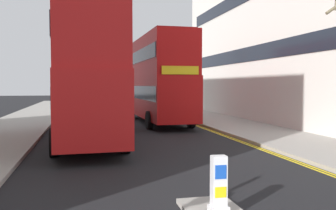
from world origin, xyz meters
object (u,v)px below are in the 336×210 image
keep_left_bollard (219,187)px  pedestrian_far (195,107)px  double_decker_bus_away (85,74)px  double_decker_bus_oncoming (158,77)px

keep_left_bollard → pedestrian_far: pedestrian_far is taller
double_decker_bus_away → pedestrian_far: bearing=45.6°
double_decker_bus_oncoming → pedestrian_far: bearing=2.9°
double_decker_bus_away → double_decker_bus_oncoming: (4.68, 7.29, 0.00)m
keep_left_bollard → pedestrian_far: size_ratio=0.69×
keep_left_bollard → double_decker_bus_away: double_decker_bus_away is taller
double_decker_bus_away → pedestrian_far: (7.26, 7.42, -2.04)m
pedestrian_far → keep_left_bollard: bearing=-105.2°
double_decker_bus_oncoming → keep_left_bollard: bearing=-97.3°
double_decker_bus_oncoming → pedestrian_far: 3.29m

